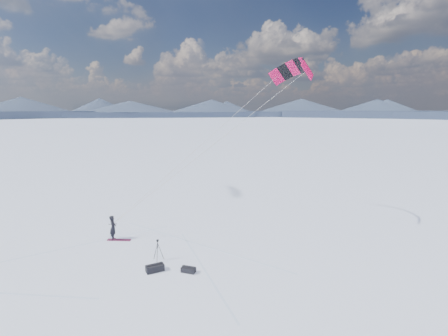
# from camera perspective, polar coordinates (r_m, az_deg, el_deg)

# --- Properties ---
(ground) EXTENTS (1800.00, 1800.00, 0.00)m
(ground) POSITION_cam_1_polar(r_m,az_deg,el_deg) (20.41, -15.93, -15.34)
(ground) COLOR white
(horizon_hills) EXTENTS (704.84, 706.81, 10.10)m
(horizon_hills) POSITION_cam_1_polar(r_m,az_deg,el_deg) (18.94, -16.60, -3.24)
(horizon_hills) COLOR #20293D
(horizon_hills) RESTS_ON ground
(snow_tracks) EXTENTS (13.93, 9.84, 0.01)m
(snow_tracks) POSITION_cam_1_polar(r_m,az_deg,el_deg) (21.19, -21.07, -14.65)
(snow_tracks) COLOR #ADC0DF
(snow_tracks) RESTS_ON ground
(snowkiter) EXTENTS (0.54, 0.70, 1.69)m
(snowkiter) POSITION_cam_1_polar(r_m,az_deg,el_deg) (23.63, -18.81, -11.83)
(snowkiter) COLOR black
(snowkiter) RESTS_ON ground
(snowboard) EXTENTS (1.59, 0.30, 0.04)m
(snowboard) POSITION_cam_1_polar(r_m,az_deg,el_deg) (23.41, -17.97, -11.94)
(snowboard) COLOR maroon
(snowboard) RESTS_ON ground
(tripod) EXTENTS (0.63, 0.56, 1.29)m
(tripod) POSITION_cam_1_polar(r_m,az_deg,el_deg) (19.70, -11.57, -13.46)
(tripod) COLOR black
(tripod) RESTS_ON ground
(gear_bag_a) EXTENTS (1.06, 0.89, 0.43)m
(gear_bag_a) POSITION_cam_1_polar(r_m,az_deg,el_deg) (18.83, -12.05, -16.81)
(gear_bag_a) COLOR black
(gear_bag_a) RESTS_ON ground
(gear_bag_b) EXTENTS (0.83, 0.55, 0.35)m
(gear_bag_b) POSITION_cam_1_polar(r_m,az_deg,el_deg) (18.47, -6.28, -17.33)
(gear_bag_b) COLOR black
(gear_bag_b) RESTS_ON ground
(power_kite) EXTENTS (13.60, 6.76, 11.14)m
(power_kite) POSITION_cam_1_polar(r_m,az_deg,el_deg) (24.71, 12.18, 16.34)
(power_kite) COLOR #D20B47
(power_kite) RESTS_ON ground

